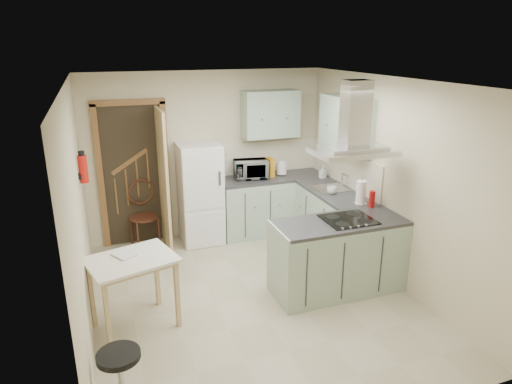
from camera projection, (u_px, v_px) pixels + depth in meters
name	position (u px, v px, depth m)	size (l,w,h in m)	color
floor	(253.00, 297.00, 5.42)	(4.20, 4.20, 0.00)	tan
ceiling	(252.00, 81.00, 4.64)	(4.20, 4.20, 0.00)	silver
back_wall	(207.00, 155.00, 6.91)	(3.60, 3.60, 0.00)	beige
left_wall	(79.00, 217.00, 4.46)	(4.20, 4.20, 0.00)	beige
right_wall	(391.00, 182.00, 5.60)	(4.20, 4.20, 0.00)	beige
doorway	(134.00, 175.00, 6.60)	(1.10, 0.12, 2.10)	brown
fridge	(200.00, 194.00, 6.74)	(0.60, 0.60, 1.50)	white
counter_back	(255.00, 206.00, 7.10)	(1.08, 0.60, 0.90)	#9EB2A0
counter_right	(323.00, 214.00, 6.77)	(0.60, 1.95, 0.90)	#9EB2A0
splashback	(267.00, 157.00, 7.24)	(1.68, 0.02, 0.50)	beige
wall_cabinet_back	(270.00, 114.00, 6.87)	(0.85, 0.35, 0.70)	#9EB2A0
wall_cabinet_right	(346.00, 123.00, 6.12)	(0.35, 0.90, 0.70)	#9EB2A0
peninsula	(338.00, 256.00, 5.45)	(1.55, 0.65, 0.90)	#9EB2A0
hob	(348.00, 219.00, 5.34)	(0.58, 0.50, 0.01)	black
extractor_hood	(353.00, 152.00, 5.08)	(0.90, 0.55, 0.10)	silver
sink	(331.00, 188.00, 6.47)	(0.45, 0.40, 0.01)	silver
fire_extinguisher	(83.00, 169.00, 5.21)	(0.10, 0.10, 0.32)	#B2140F
drop_leaf_table	(134.00, 293.00, 4.74)	(0.85, 0.64, 0.80)	tan
bentwood_chair	(144.00, 217.00, 6.66)	(0.40, 0.40, 0.89)	#51321B
stool	(121.00, 377.00, 3.78)	(0.36, 0.36, 0.48)	black
microwave	(251.00, 169.00, 6.94)	(0.50, 0.34, 0.28)	black
kettle	(282.00, 168.00, 7.10)	(0.15, 0.15, 0.23)	white
cereal_box	(270.00, 167.00, 7.04)	(0.08, 0.19, 0.29)	orange
soap_bottle	(323.00, 172.00, 6.96)	(0.08, 0.09, 0.19)	silver
paper_towel	(361.00, 192.00, 5.82)	(0.12, 0.12, 0.32)	white
cup	(332.00, 190.00, 6.24)	(0.13, 0.13, 0.11)	silver
red_bottle	(372.00, 199.00, 5.72)	(0.07, 0.07, 0.21)	#B20F0F
book	(116.00, 254.00, 4.60)	(0.17, 0.24, 0.11)	maroon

